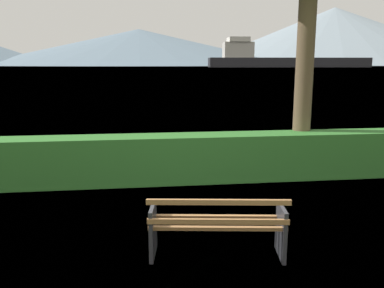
% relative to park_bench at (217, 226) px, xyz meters
% --- Properties ---
extents(ground_plane, '(1400.00, 1400.00, 0.00)m').
position_rel_park_bench_xyz_m(ground_plane, '(0.01, 0.06, -0.43)').
color(ground_plane, '#567A38').
extents(water_surface, '(620.00, 620.00, 0.00)m').
position_rel_park_bench_xyz_m(water_surface, '(0.01, 307.15, -0.43)').
color(water_surface, '#7A99A8').
rests_on(water_surface, ground_plane).
extents(park_bench, '(1.80, 0.81, 0.87)m').
position_rel_park_bench_xyz_m(park_bench, '(0.00, 0.00, 0.00)').
color(park_bench, olive).
rests_on(park_bench, ground_plane).
extents(hedge_row, '(12.20, 0.73, 0.99)m').
position_rel_park_bench_xyz_m(hedge_row, '(0.01, 3.49, 0.07)').
color(hedge_row, '#2D6B28').
rests_on(hedge_row, ground_plane).
extents(cargo_ship_large, '(107.22, 25.91, 19.33)m').
position_rel_park_bench_xyz_m(cargo_ship_large, '(89.74, 259.63, 4.98)').
color(cargo_ship_large, '#232328').
rests_on(cargo_ship_large, water_surface).
extents(distant_hills, '(902.89, 456.97, 86.79)m').
position_rel_park_bench_xyz_m(distant_hills, '(132.89, 586.58, 34.64)').
color(distant_hills, slate).
rests_on(distant_hills, ground_plane).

